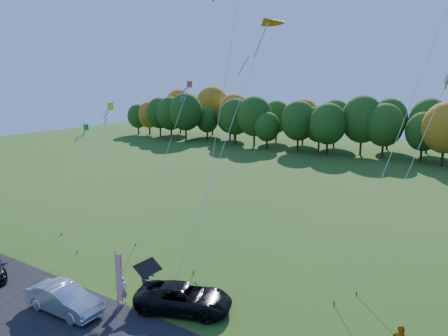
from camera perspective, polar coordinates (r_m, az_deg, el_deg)
The scene contains 14 objects.
ground at distance 26.00m, azimuth -7.88°, elevation -17.59°, with size 160.00×160.00×0.00m, color #244F14.
tree_line at distance 74.33m, azimuth 21.92°, elevation 1.02°, with size 116.00×12.00×10.00m, color #1E4711, non-canonical shape.
black_suv at distance 25.26m, azimuth -5.27°, elevation -16.53°, with size 2.47×5.36×1.49m, color black.
silver_sedan at distance 26.52m, azimuth -20.15°, elevation -15.74°, with size 1.62×4.66×1.53m, color silver.
person_tailgate_a at distance 26.46m, azimuth -13.04°, elevation -15.31°, with size 0.57×0.38×1.58m, color silver.
person_tailgate_b at distance 27.18m, azimuth -9.97°, elevation -14.01°, with size 0.93×0.73×1.92m, color gray.
feather_flag at distance 24.83m, azimuth -13.63°, elevation -13.63°, with size 0.48×0.08×3.60m.
kite_delta_blue at distance 31.06m, azimuth -0.12°, elevation 10.36°, with size 3.22×9.92×23.62m.
kite_parafoil_orange at distance 28.21m, azimuth 26.62°, elevation 16.79°, with size 8.66×11.32×31.93m.
kite_delta_red at distance 28.40m, azimuth 0.80°, elevation 5.52°, with size 2.24×11.27×17.79m.
kite_diamond_yellow at distance 36.47m, azimuth -16.48°, elevation -0.56°, with size 4.26×7.66×10.90m.
kite_diamond_green at distance 40.67m, azimuth -18.93°, elevation -1.04°, with size 4.29×6.58×8.70m.
kite_diamond_white at distance 29.12m, azimuth 22.50°, elevation -1.57°, with size 3.39×7.85×13.28m.
kite_diamond_pink at distance 36.30m, azimuth -7.76°, elevation 1.36°, with size 1.59×8.74×12.71m.
Camera 1 is at (15.51, -16.58, 12.67)m, focal length 35.00 mm.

